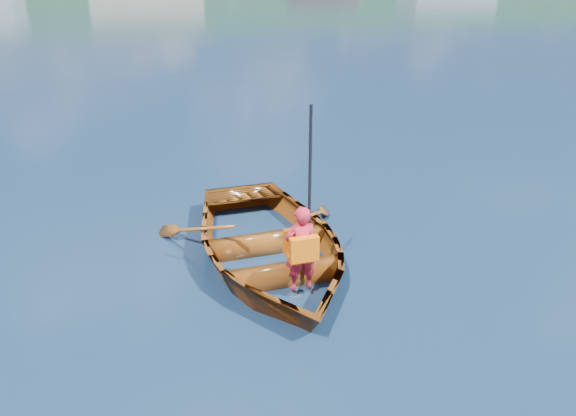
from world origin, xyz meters
TOP-DOWN VIEW (x-y plane):
  - ground at (0.00, 0.00)m, footprint 600.00×600.00m
  - rowboat at (1.04, -0.04)m, footprint 3.10×4.09m
  - child_paddler at (1.27, -0.92)m, footprint 0.42×0.37m

SIDE VIEW (x-z plane):
  - ground at x=0.00m, z-range 0.00..0.00m
  - rowboat at x=1.04m, z-range -0.15..0.65m
  - child_paddler at x=1.27m, z-range -0.45..1.76m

